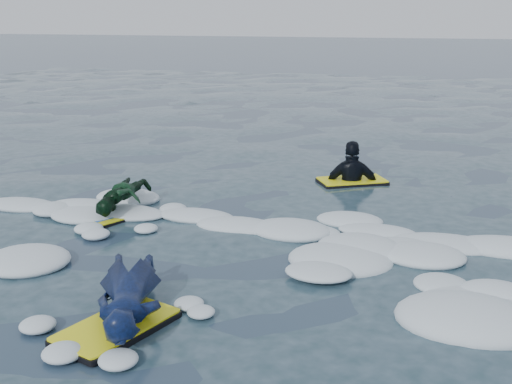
{
  "coord_description": "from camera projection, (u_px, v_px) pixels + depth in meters",
  "views": [
    {
      "loc": [
        2.1,
        -5.63,
        2.54
      ],
      "look_at": [
        0.15,
        1.6,
        0.42
      ],
      "focal_mm": 45.0,
      "sensor_mm": 36.0,
      "label": 1
    }
  ],
  "objects": [
    {
      "name": "waiting_rider_unit",
      "position": [
        352.0,
        189.0,
        9.76
      ],
      "size": [
        1.15,
        0.97,
        1.52
      ],
      "rotation": [
        0.0,
        0.0,
        0.5
      ],
      "color": "black",
      "rests_on": "ground"
    },
    {
      "name": "ground",
      "position": [
        200.0,
        273.0,
        6.44
      ],
      "size": [
        120.0,
        120.0,
        0.0
      ],
      "primitive_type": "plane",
      "color": "#162536",
      "rests_on": "ground"
    },
    {
      "name": "prone_child_unit",
      "position": [
        123.0,
        199.0,
        8.2
      ],
      "size": [
        0.67,
        1.15,
        0.42
      ],
      "rotation": [
        0.0,
        0.0,
        1.11
      ],
      "color": "black",
      "rests_on": "ground"
    },
    {
      "name": "foam_band",
      "position": [
        231.0,
        239.0,
        7.4
      ],
      "size": [
        12.0,
        3.1,
        0.3
      ],
      "primitive_type": null,
      "color": "white",
      "rests_on": "ground"
    },
    {
      "name": "prone_woman_unit",
      "position": [
        128.0,
        298.0,
        5.41
      ],
      "size": [
        1.07,
        1.64,
        0.39
      ],
      "rotation": [
        0.0,
        0.0,
        1.23
      ],
      "color": "black",
      "rests_on": "ground"
    }
  ]
}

